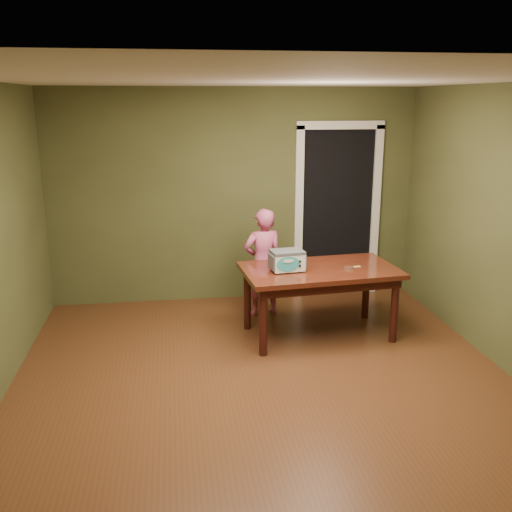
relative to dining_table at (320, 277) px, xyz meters
name	(u,v)px	position (x,y,z in m)	size (l,w,h in m)	color
floor	(268,392)	(-0.74, -1.15, -0.65)	(5.00, 5.00, 0.00)	#592D19
room_shell	(269,197)	(-0.74, -1.15, 1.06)	(4.52, 5.02, 2.61)	#4F542D
doorway	(331,209)	(0.56, 1.63, 0.41)	(1.10, 0.66, 2.25)	black
dining_table	(320,277)	(0.00, 0.00, 0.00)	(1.68, 1.04, 0.75)	#3D1A0D
toy_oven	(287,260)	(-0.36, -0.04, 0.22)	(0.37, 0.28, 0.22)	#4C4F54
baking_pan	(349,268)	(0.29, -0.08, 0.11)	(0.10, 0.10, 0.02)	silver
spatula	(353,267)	(0.35, -0.03, 0.10)	(0.18, 0.03, 0.01)	#EFCD67
child	(263,263)	(-0.49, 0.69, -0.02)	(0.46, 0.30, 1.27)	#C14F79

